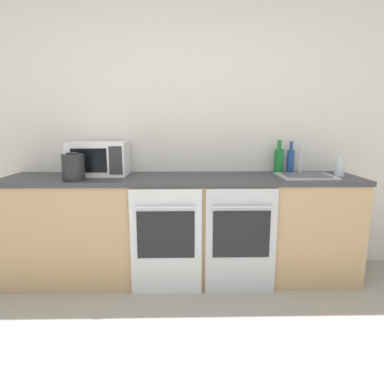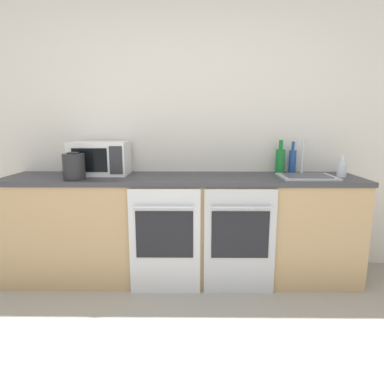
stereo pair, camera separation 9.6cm
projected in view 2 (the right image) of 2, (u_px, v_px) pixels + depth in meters
name	position (u px, v px, depth m)	size (l,w,h in m)	color
wall_back	(183.00, 130.00, 3.18)	(10.00, 0.06, 2.60)	silver
counter_back	(183.00, 227.00, 3.02)	(3.03, 0.64, 0.91)	tan
oven_left	(165.00, 241.00, 2.71)	(0.56, 0.06, 0.86)	silver
oven_right	(240.00, 242.00, 2.70)	(0.56, 0.06, 0.86)	#B7BABF
microwave	(100.00, 158.00, 3.02)	(0.49, 0.35, 0.29)	silver
bottle_clear	(342.00, 169.00, 2.88)	(0.08, 0.08, 0.18)	silver
bottle_blue	(292.00, 161.00, 3.13)	(0.07, 0.07, 0.28)	#234793
bottle_green	(280.00, 160.00, 3.11)	(0.08, 0.08, 0.30)	#19722D
kettle	(74.00, 167.00, 2.74)	(0.18, 0.18, 0.22)	#232326
sink	(307.00, 175.00, 2.86)	(0.45, 0.37, 0.31)	#B7BABF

